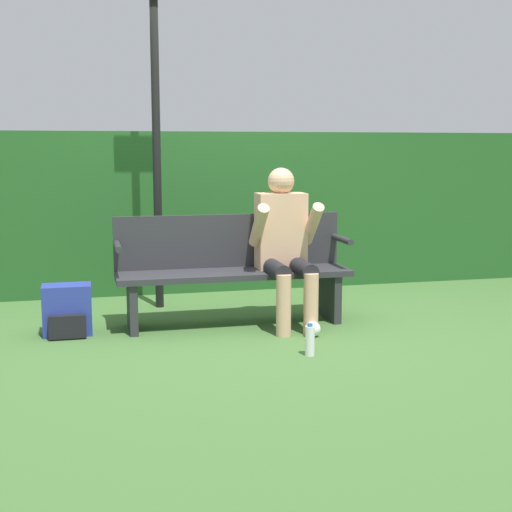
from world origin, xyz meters
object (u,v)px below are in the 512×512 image
object	(u,v)px
park_bench	(232,268)
water_bottle	(310,341)
backpack	(67,311)
person_seated	(284,240)
parked_car	(346,181)
signpost	(156,118)

from	to	relation	value
park_bench	water_bottle	size ratio (longest dim) A/B	8.28
backpack	person_seated	bearing A→B (deg)	-1.78
person_seated	parked_car	size ratio (longest dim) A/B	0.25
park_bench	person_seated	xyz separation A→B (m)	(0.39, -0.13, 0.22)
signpost	water_bottle	bearing A→B (deg)	-64.31
signpost	parked_car	xyz separation A→B (m)	(5.20, 9.23, -1.01)
person_seated	backpack	xyz separation A→B (m)	(-1.64, 0.05, -0.48)
park_bench	backpack	distance (m)	1.29
backpack	water_bottle	bearing A→B (deg)	-30.59
water_bottle	parked_car	size ratio (longest dim) A/B	0.05
park_bench	parked_car	distance (m)	10.98
signpost	parked_car	bearing A→B (deg)	60.61
park_bench	water_bottle	distance (m)	1.11
person_seated	backpack	bearing A→B (deg)	178.22
person_seated	water_bottle	size ratio (longest dim) A/B	5.56
person_seated	parked_car	distance (m)	10.93
water_bottle	parked_car	bearing A→B (deg)	68.15
person_seated	signpost	size ratio (longest dim) A/B	0.42
park_bench	backpack	world-z (taller)	park_bench
backpack	water_bottle	world-z (taller)	backpack
backpack	signpost	bearing A→B (deg)	45.36
backpack	signpost	distance (m)	1.80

